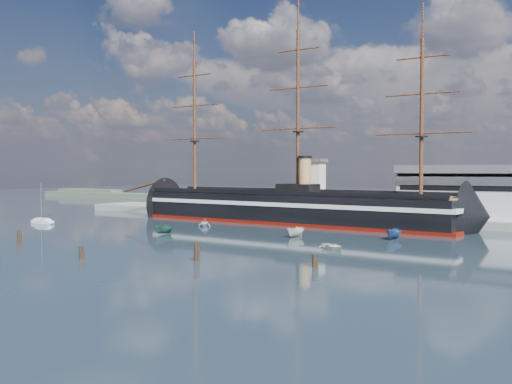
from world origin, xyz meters
The scene contains 15 objects.
ground centered at (0.00, 40.00, 0.00)m, with size 600.00×600.00×0.00m, color #19252E.
quay centered at (10.00, 76.00, 0.00)m, with size 180.00×18.00×2.00m, color slate.
quay_tower centered at (3.00, 73.00, 9.75)m, with size 5.00×5.00×15.00m.
shoreline centered at (-139.23, 135.00, 1.45)m, with size 120.00×10.00×4.00m.
warship centered at (0.42, 60.00, 4.04)m, with size 113.34×21.62×53.94m.
sailboat centered at (-51.14, 23.76, 0.67)m, with size 6.62×2.09×10.52m.
motorboat_a centered at (-8.41, 22.47, 0.00)m, with size 6.00×2.20×2.40m, color #1E4A3A.
motorboat_c centered at (18.30, 32.70, 0.00)m, with size 6.34×2.33×2.54m, color beige.
motorboat_d centered at (-11.26, 40.52, 0.00)m, with size 5.77×2.50×2.12m, color silver.
motorboat_e centered at (32.41, 20.17, 0.00)m, with size 3.27×1.31×1.53m, color silver.
motorboat_f centered at (36.77, 39.76, 0.00)m, with size 6.55×2.40×2.62m, color navy.
piling_near_left centered at (-19.42, -5.33, 0.00)m, with size 0.64×0.64×3.27m, color black.
piling_near_mid centered at (3.94, -10.78, 0.00)m, with size 0.64×0.64×2.58m, color black.
piling_near_right centered at (20.34, -2.75, 0.00)m, with size 0.64×0.64×3.59m, color black.
piling_far_right centered at (38.10, 1.66, 0.00)m, with size 0.64×0.64×2.60m, color black.
Camera 1 is at (74.14, -70.57, 13.72)m, focal length 40.00 mm.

